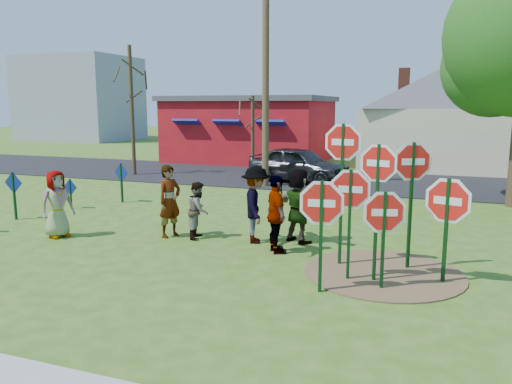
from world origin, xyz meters
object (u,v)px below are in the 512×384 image
at_px(stop_sign_d, 412,173).
at_px(suv, 299,164).
at_px(stop_sign_a, 321,212).
at_px(person_a, 57,204).
at_px(person_b, 170,201).
at_px(stop_sign_c, 378,181).
at_px(stop_sign_b, 343,158).
at_px(utility_pole, 266,71).

xyz_separation_m(stop_sign_d, suv, (-5.23, 10.60, -1.20)).
distance_m(stop_sign_a, suv, 13.09).
distance_m(person_a, person_b, 2.89).
bearing_deg(stop_sign_c, stop_sign_d, 72.55).
bearing_deg(stop_sign_b, utility_pole, 121.47).
bearing_deg(stop_sign_a, stop_sign_c, 38.75).
bearing_deg(stop_sign_d, stop_sign_c, -144.34).
bearing_deg(suv, stop_sign_b, -148.36).
relative_size(person_b, suv, 0.41).
relative_size(stop_sign_a, person_b, 1.18).
xyz_separation_m(stop_sign_b, person_b, (-4.56, 0.81, -1.37)).
distance_m(stop_sign_b, utility_pole, 10.81).
relative_size(stop_sign_d, suv, 0.61).
relative_size(stop_sign_a, person_a, 1.26).
xyz_separation_m(stop_sign_d, person_a, (-8.63, -0.44, -1.14)).
distance_m(stop_sign_c, person_b, 5.70).
relative_size(stop_sign_b, stop_sign_c, 1.13).
relative_size(stop_sign_a, suv, 0.49).
height_order(person_b, utility_pole, utility_pole).
bearing_deg(person_a, utility_pole, 8.55).
distance_m(stop_sign_b, suv, 11.58).
bearing_deg(person_b, utility_pole, 23.13).
distance_m(stop_sign_b, person_a, 7.40).
bearing_deg(stop_sign_b, suv, 113.38).
distance_m(stop_sign_a, person_b, 5.19).
xyz_separation_m(stop_sign_a, stop_sign_b, (0.04, 1.68, 0.81)).
bearing_deg(suv, utility_pole, 157.19).
bearing_deg(suv, stop_sign_c, -146.04).
relative_size(stop_sign_c, suv, 0.61).
height_order(stop_sign_c, person_b, stop_sign_c).
bearing_deg(stop_sign_d, person_a, 157.97).
relative_size(stop_sign_b, stop_sign_d, 1.13).
xyz_separation_m(stop_sign_c, suv, (-4.66, 11.60, -1.16)).
relative_size(stop_sign_d, person_b, 1.49).
relative_size(stop_sign_c, person_b, 1.49).
distance_m(stop_sign_b, stop_sign_c, 1.18).
height_order(stop_sign_d, utility_pole, utility_pole).
distance_m(person_b, suv, 10.03).
xyz_separation_m(stop_sign_a, stop_sign_c, (0.86, 0.90, 0.48)).
bearing_deg(stop_sign_a, stop_sign_b, 80.91).
bearing_deg(person_a, suv, 5.32).
bearing_deg(stop_sign_b, stop_sign_a, -87.71).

